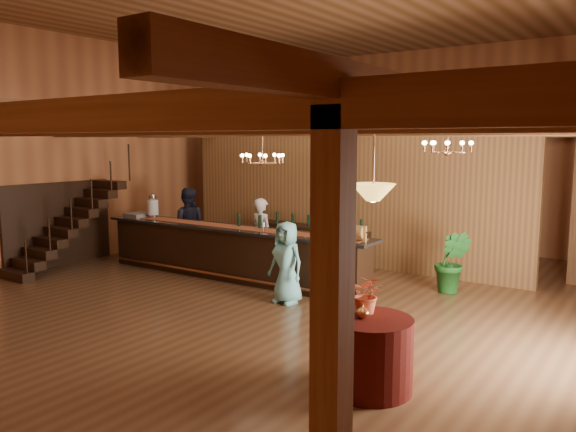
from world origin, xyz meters
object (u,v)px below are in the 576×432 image
Objects in this scene: raffle_drum at (358,232)px; chandelier_right at (447,146)px; backbar_shelf at (309,244)px; tasting_bar at (230,252)px; round_table at (370,354)px; chandelier_left at (263,158)px; guest at (286,262)px; pendant_lamp at (373,192)px; bartender at (262,236)px; beverage_dispenser at (153,206)px; floor_plant at (452,262)px; staff_second at (188,225)px.

raffle_drum is 2.34m from chandelier_right.
tasting_bar is at bearing -98.33° from backbar_shelf.
backbar_shelf is at bearing 128.72° from round_table.
raffle_drum is 2.25m from chandelier_left.
guest reaches higher than raffle_drum.
bartender is (-4.74, 4.04, -1.55)m from pendant_lamp.
beverage_dispenser is 3.88m from backbar_shelf.
round_table is at bearing -45.32° from backbar_shelf.
bartender is at bearing 167.96° from chandelier_right.
chandelier_right is at bearing -24.23° from backbar_shelf.
beverage_dispenser reaches higher than tasting_bar.
chandelier_right reaches higher than guest.
round_table is at bearing -82.49° from floor_plant.
guest is (1.51, -3.11, 0.30)m from backbar_shelf.
staff_second is at bearing 15.08° from bartender.
raffle_drum is 2.96m from bartender.
tasting_bar is 5.34m from chandelier_right.
round_table is 3.94m from chandelier_right.
backbar_shelf is 1.91× the size of bartender.
guest is at bearing -23.39° from tasting_bar.
tasting_bar is 3.71× the size of staff_second.
chandelier_right is 0.47× the size of bartender.
tasting_bar is at bearing 146.89° from round_table.
pendant_lamp is 6.41m from bartender.
staff_second is at bearing -171.73° from floor_plant.
tasting_bar is 2.08m from staff_second.
floor_plant is (3.79, -0.68, 0.17)m from backbar_shelf.
chandelier_left reaches higher than tasting_bar.
tasting_bar is at bearing 164.45° from guest.
round_table is 0.82× the size of floor_plant.
backbar_shelf is at bearing 169.80° from floor_plant.
floor_plant is at bearing 18.49° from tasting_bar.
chandelier_left is (-3.54, 2.52, 2.22)m from round_table.
round_table is at bearing 114.11° from staff_second.
raffle_drum is 5.10m from staff_second.
tasting_bar is 11.38× the size of beverage_dispenser.
raffle_drum is 0.33× the size of round_table.
tasting_bar is 4.65m from floor_plant.
floor_plant is (1.27, 1.56, -0.68)m from raffle_drum.
backbar_shelf is 3.62× the size of pendant_lamp.
round_table is 8.00m from staff_second.
tasting_bar reaches higher than round_table.
beverage_dispenser is 4.16m from chandelier_left.
backbar_shelf is 7.35m from pendant_lamp.
bartender is at bearing 139.54° from round_table.
round_table is 0.56× the size of staff_second.
chandelier_left is (1.47, -0.75, 2.09)m from tasting_bar.
tasting_bar is 7.58× the size of pendant_lamp.
bartender reaches higher than floor_plant.
raffle_drum is 3.96m from pendant_lamp.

